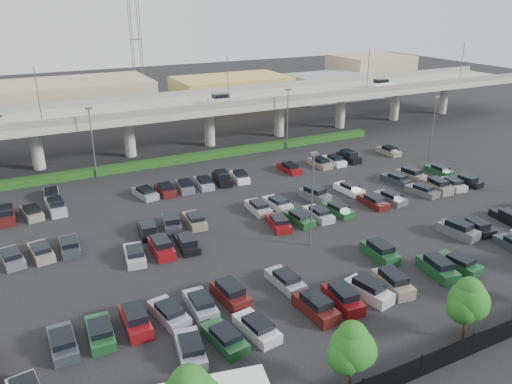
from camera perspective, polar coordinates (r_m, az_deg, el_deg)
ground at (r=59.53m, az=1.98°, el=-2.92°), size 280.00×280.00×0.00m
overpass at (r=85.32m, az=-8.68°, el=9.36°), size 150.00×13.00×15.80m
hedge at (r=80.64m, az=-6.69°, el=4.02°), size 66.00×1.60×1.10m
fence at (r=40.47m, az=22.40°, el=-16.32°), size 70.00×0.10×2.00m
tree_row at (r=40.24m, az=22.08°, el=-11.94°), size 65.07×3.66×5.94m
parked_cars at (r=56.29m, az=3.67°, el=-3.78°), size 63.05×41.61×1.67m
light_poles at (r=57.14m, az=-2.54°, el=2.73°), size 66.90×48.38×10.30m
distant_buildings at (r=117.65m, az=-7.56°, el=11.15°), size 138.00×24.00×9.00m
comm_tower at (r=125.33m, az=-13.60°, el=16.87°), size 2.40×2.40×30.00m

